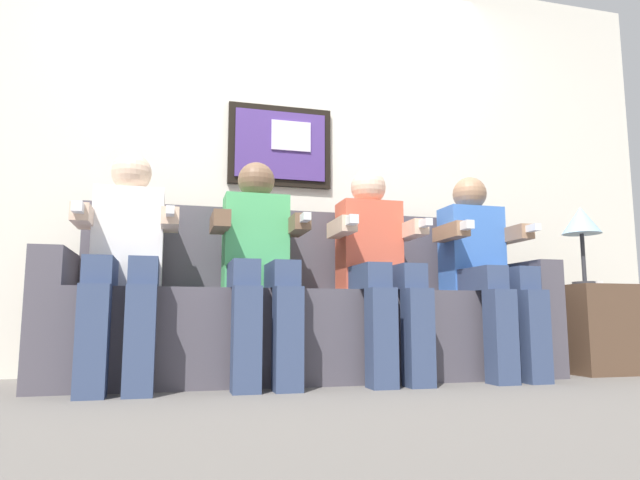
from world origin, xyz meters
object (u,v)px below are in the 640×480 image
object	(u,v)px
couch	(311,318)
person_rightmost	(484,263)
table_lamp	(581,224)
person_left_center	(259,257)
spare_remote_on_table	(592,283)
person_leftmost	(126,254)
person_right_center	(377,260)
side_table_right	(594,329)

from	to	relation	value
couch	person_rightmost	world-z (taller)	person_rightmost
couch	table_lamp	bearing A→B (deg)	-4.30
person_left_center	spare_remote_on_table	bearing A→B (deg)	0.81
couch	person_leftmost	size ratio (longest dim) A/B	2.34
person_leftmost	person_right_center	xyz separation A→B (m)	(1.22, 0.00, 0.00)
side_table_right	couch	bearing A→B (deg)	176.26
person_left_center	person_right_center	size ratio (longest dim) A/B	1.00
person_rightmost	side_table_right	world-z (taller)	person_rightmost
person_right_center	spare_remote_on_table	bearing A→B (deg)	1.21
person_leftmost	side_table_right	size ratio (longest dim) A/B	2.22
couch	person_rightmost	xyz separation A→B (m)	(0.92, -0.17, 0.29)
side_table_right	spare_remote_on_table	xyz separation A→B (m)	(-0.02, -0.03, 0.26)
person_right_center	side_table_right	distance (m)	1.39
person_left_center	side_table_right	world-z (taller)	person_left_center
side_table_right	person_right_center	bearing A→B (deg)	-177.38
person_rightmost	side_table_right	bearing A→B (deg)	4.82
table_lamp	spare_remote_on_table	size ratio (longest dim) A/B	3.54
person_leftmost	person_rightmost	distance (m)	1.84
person_right_center	person_left_center	bearing A→B (deg)	179.96
person_leftmost	spare_remote_on_table	world-z (taller)	person_leftmost
person_rightmost	couch	bearing A→B (deg)	169.56
person_left_center	spare_remote_on_table	xyz separation A→B (m)	(1.94, 0.03, -0.10)
person_rightmost	table_lamp	world-z (taller)	person_rightmost
couch	person_right_center	distance (m)	0.46
spare_remote_on_table	couch	bearing A→B (deg)	175.05
spare_remote_on_table	person_right_center	bearing A→B (deg)	-178.79
person_left_center	couch	bearing A→B (deg)	28.90
table_lamp	spare_remote_on_table	xyz separation A→B (m)	(0.03, -0.02, -0.35)
person_right_center	person_rightmost	bearing A→B (deg)	0.00
person_right_center	side_table_right	world-z (taller)	person_right_center
couch	person_left_center	xyz separation A→B (m)	(-0.31, -0.17, 0.29)
spare_remote_on_table	person_rightmost	bearing A→B (deg)	-177.75
person_left_center	spare_remote_on_table	world-z (taller)	person_left_center
person_leftmost	person_right_center	world-z (taller)	same
person_rightmost	table_lamp	xyz separation A→B (m)	(0.68, 0.05, 0.25)
side_table_right	table_lamp	distance (m)	0.61
person_left_center	person_right_center	distance (m)	0.61
person_leftmost	table_lamp	xyz separation A→B (m)	(2.52, 0.05, 0.25)
couch	spare_remote_on_table	xyz separation A→B (m)	(1.63, -0.14, 0.20)
side_table_right	table_lamp	size ratio (longest dim) A/B	1.09
person_leftmost	side_table_right	world-z (taller)	person_leftmost
person_left_center	spare_remote_on_table	size ratio (longest dim) A/B	8.54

